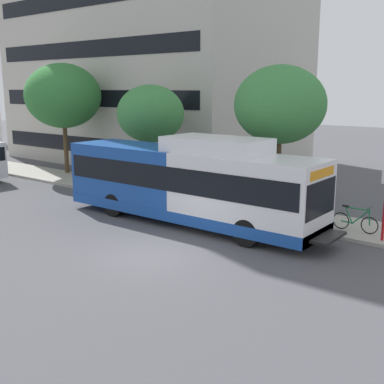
% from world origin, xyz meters
% --- Properties ---
extents(ground_plane, '(120.00, 120.00, 0.00)m').
position_xyz_m(ground_plane, '(0.00, 8.00, 0.00)').
color(ground_plane, '#4C4C51').
extents(sidewalk_curb, '(3.00, 56.00, 0.14)m').
position_xyz_m(sidewalk_curb, '(7.00, 6.00, 0.07)').
color(sidewalk_curb, '#A8A399').
rests_on(sidewalk_curb, ground).
extents(transit_bus, '(2.58, 12.25, 3.65)m').
position_xyz_m(transit_bus, '(3.88, 1.59, 1.70)').
color(transit_bus, white).
rests_on(transit_bus, ground).
extents(bicycle_parked, '(0.52, 1.76, 1.02)m').
position_xyz_m(bicycle_parked, '(6.49, -4.45, 0.56)').
color(bicycle_parked, black).
rests_on(bicycle_parked, sidewalk_curb).
extents(street_tree_near_stop, '(4.01, 4.01, 6.37)m').
position_xyz_m(street_tree_near_stop, '(7.88, -0.33, 4.79)').
color(street_tree_near_stop, '#4C3823').
rests_on(street_tree_near_stop, sidewalk_curb).
extents(street_tree_mid_block, '(3.62, 3.62, 5.56)m').
position_xyz_m(street_tree_mid_block, '(8.00, 7.47, 4.14)').
color(street_tree_mid_block, '#4C3823').
rests_on(street_tree_mid_block, sidewalk_curb).
extents(street_tree_far_block, '(4.74, 4.74, 6.91)m').
position_xyz_m(street_tree_far_block, '(8.07, 15.00, 5.02)').
color(street_tree_far_block, '#4C3823').
rests_on(street_tree_far_block, sidewalk_curb).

